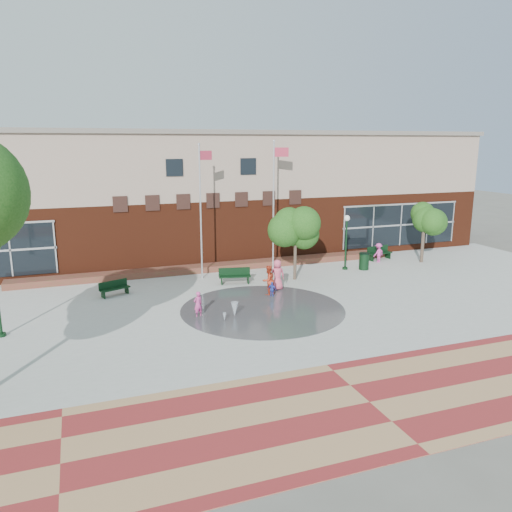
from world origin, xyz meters
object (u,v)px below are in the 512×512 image
object	(u,v)px
bench_left	(115,291)
child_splash	(198,304)
flagpole_left	(201,205)
trash_can	(364,261)
flagpole_right	(274,198)

from	to	relation	value
bench_left	child_splash	bearing A→B (deg)	-76.04
flagpole_left	bench_left	size ratio (longest dim) A/B	4.78
trash_can	child_splash	xyz separation A→B (m)	(-12.67, -5.36, 0.06)
flagpole_left	bench_left	world-z (taller)	flagpole_left
trash_can	flagpole_right	bearing A→B (deg)	154.77
bench_left	child_splash	size ratio (longest dim) A/B	1.34
flagpole_left	trash_can	world-z (taller)	flagpole_left
flagpole_left	child_splash	size ratio (longest dim) A/B	6.43
flagpole_left	child_splash	world-z (taller)	flagpole_left
flagpole_right	bench_left	size ratio (longest dim) A/B	4.90
flagpole_left	flagpole_right	bearing A→B (deg)	-7.68
flagpole_left	flagpole_right	distance (m)	5.35
bench_left	child_splash	distance (m)	6.12
flagpole_right	bench_left	xyz separation A→B (m)	(-10.75, -3.00, -4.50)
bench_left	trash_can	xyz separation A→B (m)	(16.24, 0.41, 0.31)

